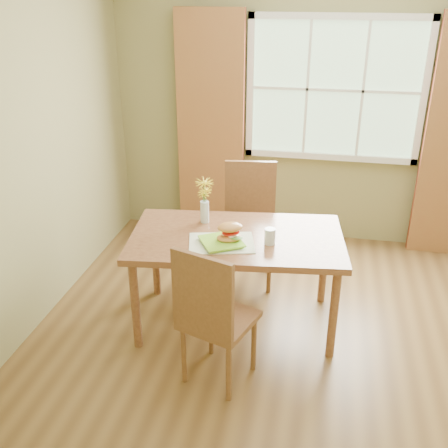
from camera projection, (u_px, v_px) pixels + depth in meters
room at (330, 172)px, 3.19m from camera, size 4.24×3.84×2.74m
window at (335, 90)px, 4.79m from camera, size 1.62×0.06×1.32m
curtain_left at (211, 129)px, 5.08m from camera, size 0.65×0.08×2.20m
dining_table at (237, 245)px, 3.80m from camera, size 1.61×1.03×0.74m
chair_near at (212, 313)px, 3.23m from camera, size 0.53×0.53×1.00m
chair_far at (250, 218)px, 4.47m from camera, size 0.49×0.49×1.04m
placemat at (221, 243)px, 3.66m from camera, size 0.52×0.43×0.01m
plate at (222, 243)px, 3.64m from camera, size 0.37×0.37×0.01m
croissant_sandwich at (230, 232)px, 3.62m from camera, size 0.21×0.18×0.14m
water_glass at (270, 237)px, 3.63m from camera, size 0.08×0.08×0.11m
flower_vase at (205, 197)px, 3.90m from camera, size 0.14×0.14×0.34m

